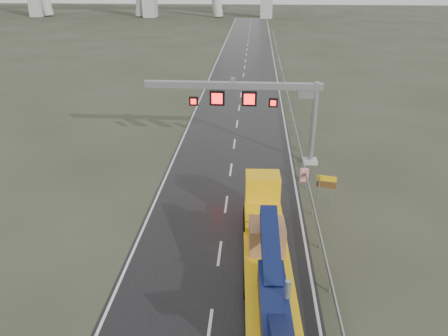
# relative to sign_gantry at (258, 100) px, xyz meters

# --- Properties ---
(ground) EXTENTS (400.00, 400.00, 0.00)m
(ground) POSITION_rel_sign_gantry_xyz_m (-2.10, -17.99, -5.61)
(ground) COLOR #313424
(ground) RESTS_ON ground
(road) EXTENTS (11.00, 200.00, 0.02)m
(road) POSITION_rel_sign_gantry_xyz_m (-2.10, 22.01, -5.60)
(road) COLOR black
(road) RESTS_ON ground
(guardrail) EXTENTS (0.20, 140.00, 1.40)m
(guardrail) POSITION_rel_sign_gantry_xyz_m (4.00, 12.01, -4.91)
(guardrail) COLOR gray
(guardrail) RESTS_ON ground
(sign_gantry) EXTENTS (14.90, 1.20, 7.42)m
(sign_gantry) POSITION_rel_sign_gantry_xyz_m (0.00, 0.00, 0.00)
(sign_gantry) COLOR #A3A29E
(sign_gantry) RESTS_ON ground
(heavy_haul_truck) EXTENTS (3.21, 17.29, 4.04)m
(heavy_haul_truck) POSITION_rel_sign_gantry_xyz_m (0.69, -15.91, -4.05)
(heavy_haul_truck) COLOR #FFA90E
(heavy_haul_truck) RESTS_ON ground
(exit_sign_pair) EXTENTS (1.36, 0.38, 2.37)m
(exit_sign_pair) POSITION_rel_sign_gantry_xyz_m (5.00, -7.54, -3.95)
(exit_sign_pair) COLOR #93969B
(exit_sign_pair) RESTS_ON ground
(striped_barrier) EXTENTS (0.65, 0.37, 1.08)m
(striped_barrier) POSITION_rel_sign_gantry_xyz_m (3.90, -3.71, -5.07)
(striped_barrier) COLOR red
(striped_barrier) RESTS_ON ground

